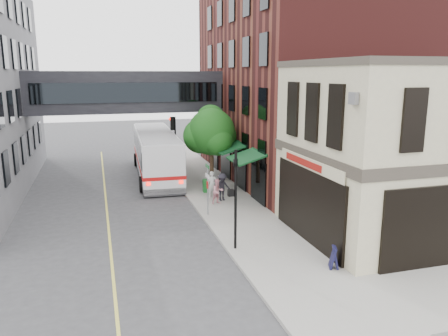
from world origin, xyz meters
TOP-DOWN VIEW (x-y plane):
  - ground at (0.00, 0.00)m, footprint 120.00×120.00m
  - sidewalk_main at (2.00, 14.00)m, footprint 4.00×60.00m
  - corner_building at (8.97, 2.00)m, footprint 10.19×8.12m
  - brick_building at (9.98, 15.00)m, footprint 13.76×18.00m
  - skyway_bridge at (-3.00, 18.00)m, footprint 14.00×3.18m
  - traffic_signal_near at (0.37, 2.00)m, footprint 0.44×0.22m
  - traffic_signal_far at (0.26, 17.00)m, footprint 0.53×0.28m
  - street_sign_pole at (0.39, 7.00)m, footprint 0.08×0.75m
  - street_tree at (2.19, 13.22)m, footprint 3.80×3.20m
  - lane_marking at (-5.00, 10.00)m, footprint 0.12×40.00m
  - bus at (-1.01, 17.77)m, footprint 3.53×12.77m
  - pedestrian_a at (1.51, 10.25)m, footprint 0.68×0.52m
  - pedestrian_b at (1.46, 8.82)m, footprint 0.86×0.74m
  - pedestrian_c at (1.92, 9.41)m, footprint 1.20×0.82m
  - newspaper_box at (1.45, 11.56)m, footprint 0.45×0.40m
  - sandwich_board at (3.60, -1.05)m, footprint 0.49×0.59m

SIDE VIEW (x-z plane):
  - ground at x=0.00m, z-range 0.00..0.00m
  - lane_marking at x=-5.00m, z-range 0.00..0.01m
  - sidewalk_main at x=2.00m, z-range 0.00..0.15m
  - newspaper_box at x=1.45m, z-range 0.15..1.02m
  - sandwich_board at x=3.60m, z-range 0.15..1.04m
  - pedestrian_b at x=1.46m, z-range 0.15..1.67m
  - pedestrian_a at x=1.51m, z-range 0.15..1.83m
  - pedestrian_c at x=1.92m, z-range 0.15..1.86m
  - bus at x=-1.01m, z-range 0.21..3.61m
  - street_sign_pole at x=0.39m, z-range 0.43..3.43m
  - traffic_signal_near at x=0.37m, z-range 0.68..5.28m
  - traffic_signal_far at x=0.26m, z-range 1.09..5.59m
  - street_tree at x=2.19m, z-range 1.11..6.71m
  - corner_building at x=8.97m, z-range -0.01..8.44m
  - skyway_bridge at x=-3.00m, z-range 5.00..8.00m
  - brick_building at x=9.98m, z-range -0.01..13.99m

